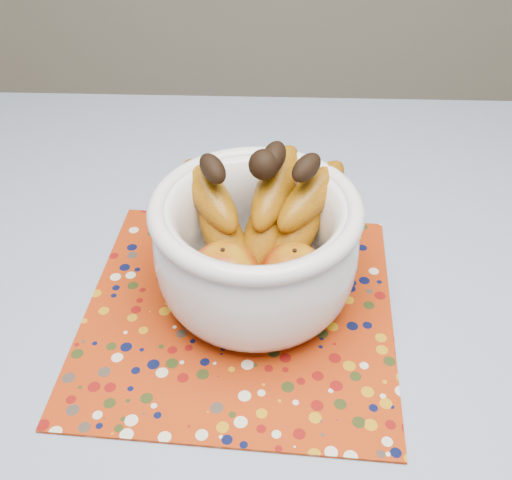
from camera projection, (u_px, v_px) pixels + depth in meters
table at (295, 414)px, 0.73m from camera, size 1.20×1.20×0.75m
tablecloth at (298, 372)px, 0.67m from camera, size 1.32×1.32×0.01m
placemat at (239, 310)px, 0.74m from camera, size 0.39×0.39×0.00m
fruit_bowl at (259, 234)px, 0.71m from camera, size 0.29×0.26×0.19m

